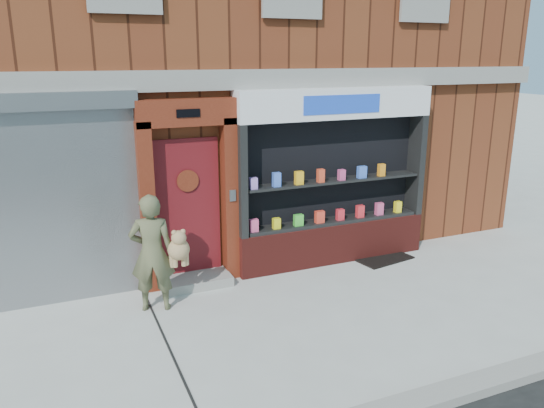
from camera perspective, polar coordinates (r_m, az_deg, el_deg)
ground at (r=7.34m, az=1.20°, el=-12.85°), size 80.00×80.00×0.00m
building at (r=12.17m, az=-10.96°, el=17.75°), size 12.00×8.16×8.00m
shutter_bay at (r=8.00m, az=-24.88°, el=1.32°), size 3.10×0.30×3.04m
red_door_bay at (r=8.22m, az=-8.89°, el=1.08°), size 1.52×0.58×2.90m
pharmacy_bay at (r=9.11m, az=6.59°, el=2.05°), size 3.50×0.41×3.00m
woman at (r=7.60m, az=-12.52°, el=-5.11°), size 0.87×0.56×1.69m
doormat at (r=9.76m, az=11.63°, el=-5.62°), size 1.10×0.86×0.02m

